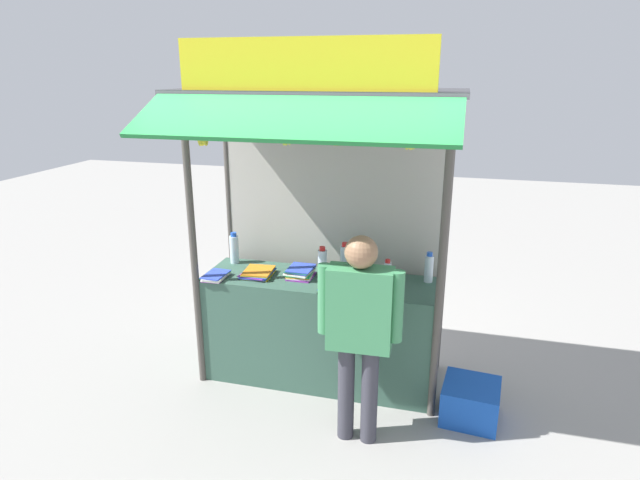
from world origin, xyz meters
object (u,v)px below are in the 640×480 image
object	(u,v)px
vendor_person	(359,322)
plastic_crate	(470,401)
magazine_stack_back_left	(333,286)
magazine_stack_far_right	(258,273)
magazine_stack_rear_center	(300,272)
banana_bunch_inner_right	(410,140)
banana_bunch_leftmost	(336,136)
water_bottle_far_left	(322,263)
banana_bunch_inner_left	(286,136)
water_bottle_left	(429,268)
water_bottle_mid_right	(234,249)
banana_bunch_rightmost	(203,136)
water_bottle_mid_left	(345,259)
magazine_stack_front_left	(216,276)
water_bottle_right	(387,273)

from	to	relation	value
vendor_person	plastic_crate	xyz separation A→B (m)	(0.82, 0.46, -0.81)
magazine_stack_back_left	magazine_stack_far_right	xyz separation A→B (m)	(-0.70, 0.14, -0.01)
magazine_stack_rear_center	banana_bunch_inner_right	distance (m)	1.57
vendor_person	banana_bunch_leftmost	bearing A→B (deg)	125.87
vendor_person	water_bottle_far_left	bearing A→B (deg)	118.87
magazine_stack_back_left	banana_bunch_inner_left	size ratio (longest dim) A/B	1.21
water_bottle_left	banana_bunch_leftmost	distance (m)	1.44
water_bottle_mid_right	banana_bunch_rightmost	distance (m)	1.25
water_bottle_mid_left	banana_bunch_leftmost	distance (m)	1.28
magazine_stack_far_right	banana_bunch_inner_left	xyz separation A→B (m)	(0.40, -0.35, 1.22)
banana_bunch_inner_left	water_bottle_left	bearing A→B (deg)	29.62
magazine_stack_front_left	plastic_crate	world-z (taller)	magazine_stack_front_left
magazine_stack_back_left	vendor_person	bearing A→B (deg)	-59.06
magazine_stack_front_left	magazine_stack_back_left	xyz separation A→B (m)	(1.02, 0.01, 0.01)
water_bottle_left	magazine_stack_front_left	size ratio (longest dim) A/B	0.93
magazine_stack_far_right	banana_bunch_leftmost	world-z (taller)	banana_bunch_leftmost
water_bottle_left	banana_bunch_rightmost	world-z (taller)	banana_bunch_rightmost
water_bottle_left	water_bottle_right	distance (m)	0.37
magazine_stack_far_right	banana_bunch_inner_right	size ratio (longest dim) A/B	1.22
water_bottle_left	vendor_person	distance (m)	1.01
banana_bunch_inner_right	vendor_person	size ratio (longest dim) A/B	0.16
banana_bunch_inner_right	banana_bunch_inner_left	world-z (taller)	same
magazine_stack_back_left	water_bottle_right	bearing A→B (deg)	26.57
magazine_stack_back_left	banana_bunch_rightmost	size ratio (longest dim) A/B	1.09
banana_bunch_leftmost	vendor_person	xyz separation A→B (m)	(0.26, -0.33, -1.24)
banana_bunch_leftmost	banana_bunch_inner_left	distance (m)	0.36
water_bottle_far_left	magazine_stack_back_left	size ratio (longest dim) A/B	0.90
magazine_stack_front_left	magazine_stack_far_right	xyz separation A→B (m)	(0.33, 0.15, 0.00)
water_bottle_far_left	water_bottle_right	world-z (taller)	water_bottle_far_left
magazine_stack_rear_center	plastic_crate	size ratio (longest dim) A/B	0.65
water_bottle_mid_right	water_bottle_far_left	xyz separation A→B (m)	(0.87, -0.14, -0.01)
magazine_stack_far_right	banana_bunch_inner_left	bearing A→B (deg)	-41.42
water_bottle_left	banana_bunch_rightmost	bearing A→B (deg)	-160.82
water_bottle_mid_right	magazine_stack_far_right	size ratio (longest dim) A/B	0.95
magazine_stack_far_right	vendor_person	xyz separation A→B (m)	(1.02, -0.68, -0.01)
water_bottle_far_left	banana_bunch_leftmost	world-z (taller)	banana_bunch_leftmost
magazine_stack_front_left	magazine_stack_far_right	distance (m)	0.36
magazine_stack_back_left	banana_bunch_inner_left	world-z (taller)	banana_bunch_inner_left
banana_bunch_inner_left	plastic_crate	size ratio (longest dim) A/B	0.58
banana_bunch_rightmost	plastic_crate	bearing A→B (deg)	3.66
water_bottle_left	water_bottle_mid_right	distance (m)	1.75
water_bottle_right	magazine_stack_rear_center	bearing A→B (deg)	179.67
water_bottle_mid_right	magazine_stack_front_left	xyz separation A→B (m)	(-0.00, -0.40, -0.11)
magazine_stack_back_left	banana_bunch_inner_right	size ratio (longest dim) A/B	1.21
water_bottle_mid_right	vendor_person	xyz separation A→B (m)	(1.34, -0.93, -0.12)
water_bottle_left	water_bottle_mid_right	bearing A→B (deg)	179.52
water_bottle_mid_left	magazine_stack_back_left	world-z (taller)	water_bottle_mid_left
magazine_stack_front_left	magazine_stack_rear_center	bearing A→B (deg)	17.59
water_bottle_far_left	banana_bunch_leftmost	xyz separation A→B (m)	(0.22, -0.46, 1.13)
magazine_stack_rear_center	magazine_stack_far_right	distance (m)	0.37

